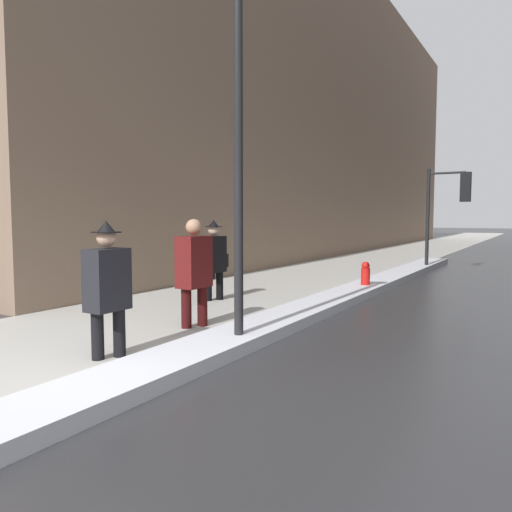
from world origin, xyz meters
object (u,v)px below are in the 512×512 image
at_px(traffic_light_near, 452,197).
at_px(fire_hydrant, 365,277).
at_px(pedestrian_trailing, 107,284).
at_px(pedestrian_nearside, 195,268).
at_px(pedestrian_with_shoulder_bag, 214,257).
at_px(lamp_post, 238,95).

relative_size(traffic_light_near, fire_hydrant, 4.60).
bearing_deg(pedestrian_trailing, pedestrian_nearside, -174.92).
relative_size(pedestrian_nearside, pedestrian_with_shoulder_bag, 1.02).
height_order(lamp_post, pedestrian_with_shoulder_bag, lamp_post).
relative_size(pedestrian_with_shoulder_bag, fire_hydrant, 2.35).
xyz_separation_m(pedestrian_trailing, pedestrian_nearside, (-0.15, 1.89, 0.02)).
height_order(traffic_light_near, pedestrian_with_shoulder_bag, traffic_light_near).
bearing_deg(pedestrian_with_shoulder_bag, pedestrian_nearside, 28.77).
xyz_separation_m(lamp_post, pedestrian_with_shoulder_bag, (-2.38, 2.84, -2.34)).
relative_size(lamp_post, fire_hydrant, 7.81).
xyz_separation_m(pedestrian_nearside, pedestrian_with_shoulder_bag, (-1.17, 2.19, -0.03)).
bearing_deg(pedestrian_nearside, traffic_light_near, 169.48).
bearing_deg(pedestrian_trailing, lamp_post, 140.07).
bearing_deg(pedestrian_nearside, fire_hydrant, 167.46).
relative_size(lamp_post, traffic_light_near, 1.70).
distance_m(lamp_post, pedestrian_trailing, 2.84).
height_order(pedestrian_with_shoulder_bag, fire_hydrant, pedestrian_with_shoulder_bag).
height_order(pedestrian_nearside, pedestrian_with_shoulder_bag, pedestrian_nearside).
xyz_separation_m(pedestrian_with_shoulder_bag, fire_hydrant, (2.30, 2.65, -0.55)).
bearing_deg(pedestrian_trailing, pedestrian_with_shoulder_bag, -161.48).
xyz_separation_m(lamp_post, fire_hydrant, (-0.08, 5.49, -2.89)).
bearing_deg(pedestrian_trailing, traffic_light_near, 171.83).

